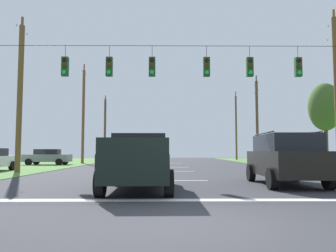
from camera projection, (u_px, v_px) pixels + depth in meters
The scene contains 16 objects.
ground_plane at pixel (203, 226), 5.89m from camera, with size 120.00×120.00×0.00m, color #333338.
stop_bar_stripe at pixel (190, 200), 8.99m from camera, with size 15.67×0.45×0.01m, color white.
lane_dash_0 at pixel (180, 180), 14.97m from camera, with size 0.15×2.50×0.01m, color white.
lane_dash_1 at pixel (176, 171), 21.72m from camera, with size 0.15×2.50×0.01m, color white.
lane_dash_2 at pixel (173, 167), 27.30m from camera, with size 0.15×2.50×0.01m, color white.
lane_dash_3 at pixel (171, 163), 36.45m from camera, with size 0.15×2.50×0.01m, color white.
overhead_signal_span at pixel (180, 95), 16.17m from camera, with size 18.76×0.31×7.15m.
pickup_truck at pixel (139, 162), 11.56m from camera, with size 2.36×5.43×1.95m.
suv_black at pixel (285, 158), 13.02m from camera, with size 2.35×4.87×2.05m.
distant_car_oncoming at pixel (47, 157), 31.67m from camera, with size 4.32×2.05×1.52m.
utility_pole_far_right at pixel (257, 120), 36.88m from camera, with size 0.31×1.76×9.85m.
utility_pole_near_left at pixel (236, 127), 50.09m from camera, with size 0.27×1.84×10.43m.
utility_pole_far_left at pixel (20, 96), 20.66m from camera, with size 0.33×1.62×9.89m.
utility_pole_distant_right at pixel (83, 115), 35.55m from camera, with size 0.30×1.80×10.81m.
utility_pole_distant_left at pixel (105, 128), 50.67m from camera, with size 0.34×1.85×9.93m.
tree_roadside_far_right at pixel (325, 107), 26.81m from camera, with size 2.62×2.62×6.87m.
Camera 1 is at (-0.68, -6.00, 1.33)m, focal length 35.28 mm.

